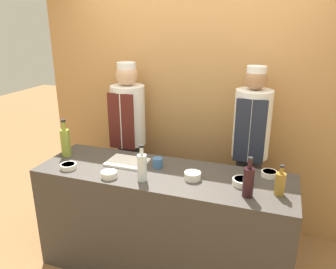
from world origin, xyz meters
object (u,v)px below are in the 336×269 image
at_px(bottle_vinegar, 280,183).
at_px(chef_left, 129,138).
at_px(bottle_wine, 248,181).
at_px(bottle_clear, 142,167).
at_px(sauce_bowl_orange, 109,174).
at_px(cutting_board, 127,162).
at_px(sauce_bowl_green, 242,182).
at_px(sauce_bowl_brown, 68,166).
at_px(cup_blue, 158,163).
at_px(sauce_bowl_white, 193,175).
at_px(chef_right, 250,151).
at_px(bottle_oil, 65,142).
at_px(sauce_bowl_red, 269,173).

height_order(bottle_vinegar, chef_left, chef_left).
height_order(bottle_wine, bottle_clear, bottle_wine).
relative_size(sauce_bowl_orange, cutting_board, 0.37).
xyz_separation_m(sauce_bowl_green, bottle_vinegar, (0.26, -0.06, 0.06)).
relative_size(cutting_board, bottle_wine, 1.16).
distance_m(sauce_bowl_orange, chef_left, 0.91).
height_order(sauce_bowl_brown, bottle_clear, bottle_clear).
bearing_deg(bottle_wine, cup_blue, 162.27).
xyz_separation_m(sauce_bowl_white, bottle_wine, (0.43, -0.12, 0.08)).
height_order(sauce_bowl_orange, bottle_clear, bottle_clear).
height_order(sauce_bowl_white, cup_blue, cup_blue).
xyz_separation_m(sauce_bowl_orange, bottle_vinegar, (1.25, 0.16, 0.06)).
bearing_deg(cutting_board, sauce_bowl_green, -4.29).
distance_m(sauce_bowl_brown, cutting_board, 0.48).
distance_m(sauce_bowl_white, sauce_bowl_orange, 0.65).
bearing_deg(bottle_wine, bottle_clear, -178.54).
bearing_deg(cutting_board, chef_right, 31.16).
height_order(sauce_bowl_white, cutting_board, sauce_bowl_white).
bearing_deg(bottle_oil, sauce_bowl_brown, -51.73).
xyz_separation_m(sauce_bowl_white, chef_left, (-0.87, 0.69, -0.03)).
xyz_separation_m(bottle_wine, bottle_vinegar, (0.21, 0.10, -0.03)).
distance_m(sauce_bowl_red, bottle_oil, 1.76).
height_order(sauce_bowl_red, bottle_clear, bottle_clear).
bearing_deg(bottle_vinegar, sauce_bowl_white, 177.59).
bearing_deg(bottle_vinegar, sauce_bowl_green, 166.89).
distance_m(bottle_vinegar, cup_blue, 0.98).
bearing_deg(bottle_clear, sauce_bowl_orange, -171.26).
bearing_deg(sauce_bowl_white, bottle_oil, 176.21).
distance_m(sauce_bowl_brown, chef_left, 0.85).
xyz_separation_m(sauce_bowl_brown, bottle_oil, (-0.18, 0.23, 0.11)).
relative_size(bottle_clear, cup_blue, 3.45).
xyz_separation_m(sauce_bowl_white, sauce_bowl_green, (0.37, 0.03, -0.01)).
bearing_deg(sauce_bowl_green, sauce_bowl_white, -174.70).
distance_m(sauce_bowl_orange, bottle_oil, 0.64).
distance_m(bottle_wine, bottle_vinegar, 0.23).
relative_size(bottle_oil, bottle_clear, 1.18).
bearing_deg(sauce_bowl_green, cup_blue, 173.06).
distance_m(sauce_bowl_green, bottle_wine, 0.19).
bearing_deg(cup_blue, chef_right, 39.56).
bearing_deg(chef_right, bottle_clear, -130.57).
bearing_deg(sauce_bowl_brown, cup_blue, 21.78).
bearing_deg(sauce_bowl_orange, chef_right, 41.81).
xyz_separation_m(bottle_oil, bottle_vinegar, (1.83, -0.11, -0.04)).
bearing_deg(chef_right, bottle_wine, -84.96).
distance_m(sauce_bowl_white, cup_blue, 0.35).
distance_m(sauce_bowl_red, sauce_bowl_orange, 1.25).
relative_size(sauce_bowl_red, cutting_board, 0.37).
relative_size(bottle_clear, chef_right, 0.17).
height_order(sauce_bowl_white, sauce_bowl_orange, sauce_bowl_white).
bearing_deg(sauce_bowl_white, sauce_bowl_green, 5.30).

